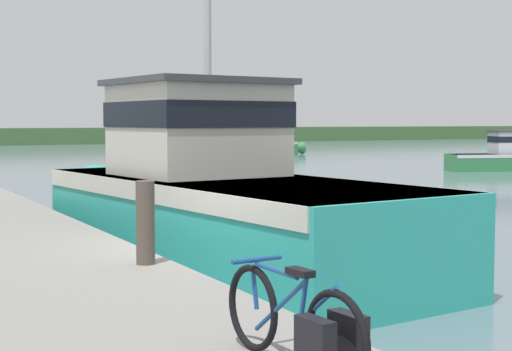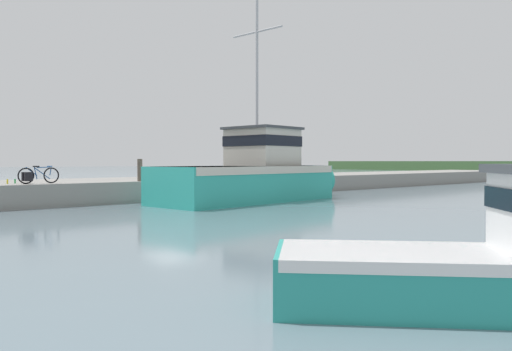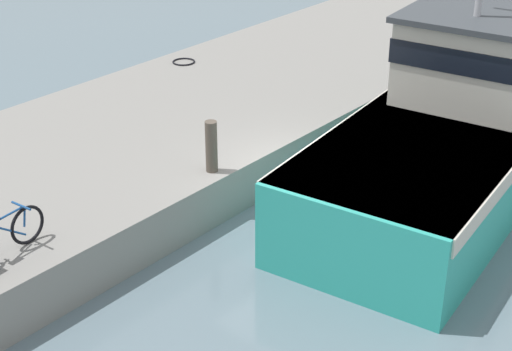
# 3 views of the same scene
# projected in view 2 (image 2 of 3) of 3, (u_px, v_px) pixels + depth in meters

# --- Properties ---
(ground_plane) EXTENTS (320.00, 320.00, 0.00)m
(ground_plane) POSITION_uv_depth(u_px,v_px,m) (174.00, 203.00, 23.13)
(ground_plane) COLOR slate
(dock_pier) EXTENTS (6.29, 80.00, 0.99)m
(dock_pier) POSITION_uv_depth(u_px,v_px,m) (132.00, 188.00, 26.24)
(dock_pier) COLOR gray
(dock_pier) RESTS_ON ground_plane
(fishing_boat_main) EXTENTS (4.59, 11.39, 9.74)m
(fishing_boat_main) POSITION_uv_depth(u_px,v_px,m) (253.00, 174.00, 24.14)
(fishing_boat_main) COLOR teal
(fishing_boat_main) RESTS_ON ground_plane
(bicycle_touring) EXTENTS (0.51, 1.73, 0.75)m
(bicycle_touring) POSITION_uv_depth(u_px,v_px,m) (35.00, 176.00, 20.80)
(bicycle_touring) COLOR black
(bicycle_touring) RESTS_ON dock_pier
(mooring_post) EXTENTS (0.23, 0.23, 1.05)m
(mooring_post) POSITION_uv_depth(u_px,v_px,m) (140.00, 170.00, 23.47)
(mooring_post) COLOR #51473D
(mooring_post) RESTS_ON dock_pier
(hose_coil) EXTENTS (0.62, 0.62, 0.04)m
(hose_coil) POSITION_uv_depth(u_px,v_px,m) (165.00, 176.00, 30.19)
(hose_coil) COLOR black
(hose_coil) RESTS_ON dock_pier
(water_bottle_on_curb) EXTENTS (0.06, 0.06, 0.19)m
(water_bottle_on_curb) POSITION_uv_depth(u_px,v_px,m) (15.00, 181.00, 21.04)
(water_bottle_on_curb) COLOR green
(water_bottle_on_curb) RESTS_ON dock_pier
(water_bottle_by_bike) EXTENTS (0.06, 0.06, 0.20)m
(water_bottle_by_bike) POSITION_uv_depth(u_px,v_px,m) (7.00, 181.00, 20.63)
(water_bottle_by_bike) COLOR yellow
(water_bottle_by_bike) RESTS_ON dock_pier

